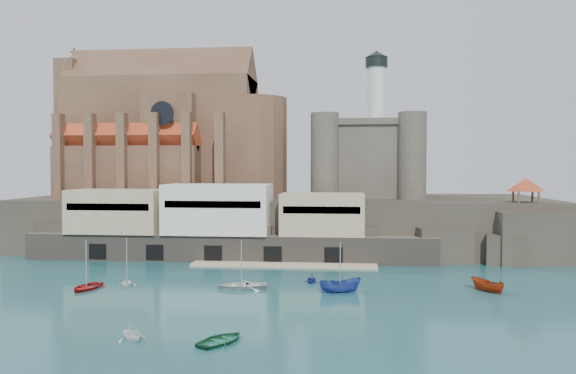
% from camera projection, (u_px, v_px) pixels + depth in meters
% --- Properties ---
extents(ground, '(300.00, 300.00, 0.00)m').
position_uv_depth(ground, '(253.00, 290.00, 72.86)').
color(ground, '#184A50').
rests_on(ground, ground).
extents(promontory, '(100.00, 36.00, 10.00)m').
position_uv_depth(promontory, '(285.00, 222.00, 111.85)').
color(promontory, black).
rests_on(promontory, ground).
extents(quay, '(70.00, 12.00, 13.05)m').
position_uv_depth(quay, '(217.00, 224.00, 96.62)').
color(quay, '#62594E').
rests_on(quay, ground).
extents(church, '(47.00, 25.93, 30.51)m').
position_uv_depth(church, '(171.00, 137.00, 116.15)').
color(church, brown).
rests_on(church, promontory).
extents(castle_keep, '(21.20, 21.20, 29.30)m').
position_uv_depth(castle_keep, '(367.00, 155.00, 111.42)').
color(castle_keep, '#453F36').
rests_on(castle_keep, promontory).
extents(rock_outcrop, '(14.50, 10.50, 8.70)m').
position_uv_depth(rock_outcrop, '(525.00, 238.00, 94.14)').
color(rock_outcrop, black).
rests_on(rock_outcrop, ground).
extents(pavilion, '(6.40, 6.40, 5.40)m').
position_uv_depth(pavilion, '(526.00, 186.00, 94.00)').
color(pavilion, brown).
rests_on(pavilion, rock_outcrop).
extents(boat_0, '(4.11, 1.64, 5.59)m').
position_uv_depth(boat_0, '(87.00, 289.00, 73.15)').
color(boat_0, '#9F1211').
rests_on(boat_0, ground).
extents(boat_1, '(3.40, 3.35, 3.44)m').
position_uv_depth(boat_1, '(132.00, 339.00, 51.77)').
color(boat_1, white).
rests_on(boat_1, ground).
extents(boat_2, '(2.65, 2.61, 5.53)m').
position_uv_depth(boat_2, '(340.00, 292.00, 71.36)').
color(boat_2, '#253D92').
rests_on(boat_2, ground).
extents(boat_3, '(3.79, 2.89, 5.27)m').
position_uv_depth(boat_3, '(222.00, 342.00, 50.91)').
color(boat_3, '#1D6339').
rests_on(boat_3, ground).
extents(boat_4, '(2.98, 2.15, 3.13)m').
position_uv_depth(boat_4, '(127.00, 286.00, 75.25)').
color(boat_4, white).
rests_on(boat_4, ground).
extents(boat_5, '(2.68, 2.69, 5.03)m').
position_uv_depth(boat_5, '(487.00, 291.00, 71.93)').
color(boat_5, '#922C0B').
rests_on(boat_5, ground).
extents(boat_6, '(2.25, 4.89, 6.60)m').
position_uv_depth(boat_6, '(241.00, 288.00, 73.72)').
color(boat_6, silver).
rests_on(boat_6, ground).
extents(boat_7, '(2.62, 1.77, 2.86)m').
position_uv_depth(boat_7, '(311.00, 282.00, 77.60)').
color(boat_7, navy).
rests_on(boat_7, ground).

